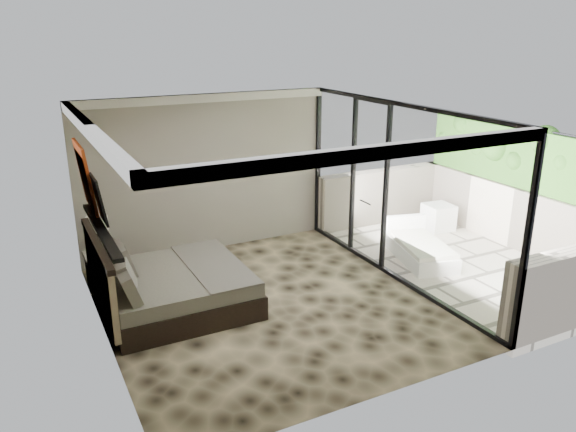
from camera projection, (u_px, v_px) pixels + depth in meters
name	position (u px, v px, depth m)	size (l,w,h in m)	color
floor	(267.00, 305.00, 8.19)	(5.00, 5.00, 0.00)	black
ceiling	(265.00, 113.00, 7.31)	(4.50, 5.00, 0.02)	silver
back_wall	(207.00, 174.00, 9.85)	(4.50, 0.02, 2.80)	gray
left_wall	(98.00, 241.00, 6.78)	(0.02, 5.00, 2.80)	gray
glass_wall	(397.00, 194.00, 8.72)	(0.08, 5.00, 2.80)	white
terrace_slab	(461.00, 263.00, 9.83)	(3.00, 5.00, 0.12)	beige
parapet_far	(521.00, 218.00, 10.21)	(0.30, 5.00, 1.10)	beige
foliage_hedge	(529.00, 159.00, 9.86)	(0.36, 4.60, 1.10)	#3D7B26
picture_ledge	(101.00, 230.00, 6.86)	(0.12, 2.20, 0.05)	black
bed	(169.00, 287.00, 7.99)	(2.07, 2.00, 1.14)	black
nightstand	(103.00, 270.00, 8.77)	(0.51, 0.51, 0.51)	black
table_lamp	(98.00, 230.00, 8.61)	(0.33, 0.33, 0.60)	black
abstract_canvas	(85.00, 177.00, 7.42)	(0.04, 0.90, 0.90)	red
framed_print	(99.00, 200.00, 6.94)	(0.03, 0.50, 0.60)	black
ottoman	(438.00, 217.00, 11.20)	(0.52, 0.52, 0.52)	white
lounger	(420.00, 249.00, 9.79)	(1.11, 1.64, 0.59)	white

